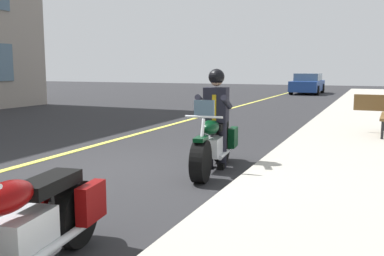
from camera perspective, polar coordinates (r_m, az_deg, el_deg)
The scene contains 6 objects.
ground_plane at distance 7.46m, azimuth -8.21°, elevation -5.65°, with size 80.00×80.00×0.00m, color #28282B.
lane_center_stripe at distance 8.65m, azimuth -19.61°, elevation -4.11°, with size 60.00×0.16×0.01m, color #E5DB4C.
motorcycle_main at distance 7.35m, azimuth 2.89°, elevation -2.18°, with size 2.22×0.77×1.26m.
rider_main at distance 7.45m, azimuth 3.23°, elevation 2.49°, with size 0.67×0.61×1.74m.
motorcycle_parked at distance 3.84m, azimuth -20.91°, elevation -12.28°, with size 2.21×0.81×1.26m.
car_silver at distance 30.74m, azimuth 15.18°, elevation 5.73°, with size 4.60×1.92×1.40m.
Camera 1 is at (6.17, 3.81, 1.75)m, focal length 39.95 mm.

